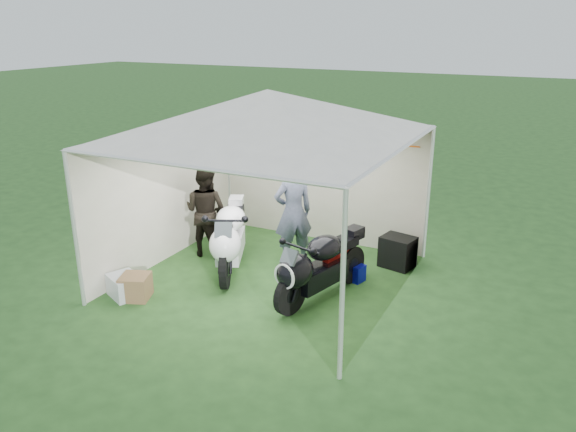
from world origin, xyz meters
name	(u,v)px	position (x,y,z in m)	size (l,w,h in m)	color
ground	(270,278)	(0.00, 0.00, 0.00)	(80.00, 80.00, 0.00)	#21451B
canopy_tent	(269,118)	(0.00, 0.03, 2.58)	(5.66, 5.66, 3.00)	silver
motorcycle_white	(230,236)	(-0.73, 0.00, 0.60)	(1.17, 2.04, 1.08)	black
motorcycle_black	(317,265)	(0.97, -0.32, 0.55)	(0.81, 1.98, 0.99)	black
paddock_stand	(353,272)	(1.21, 0.56, 0.14)	(0.36, 0.23, 0.27)	#0F13CC
person_dark_jacket	(206,211)	(-1.47, 0.40, 0.81)	(0.79, 0.61, 1.62)	black
person_blue_jacket	(293,212)	(0.07, 0.72, 0.92)	(0.67, 0.44, 1.84)	slate
equipment_box	(398,252)	(1.70, 1.39, 0.27)	(0.53, 0.42, 0.53)	black
crate_0	(124,286)	(-1.66, -1.51, 0.17)	(0.50, 0.39, 0.33)	#B6BBC0
crate_1	(136,287)	(-1.47, -1.49, 0.18)	(0.41, 0.41, 0.37)	brown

